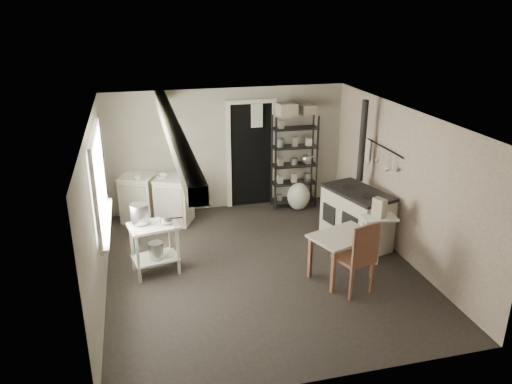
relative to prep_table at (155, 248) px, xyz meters
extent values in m
plane|color=black|center=(1.54, -0.21, -0.40)|extent=(5.00, 5.00, 0.00)
plane|color=beige|center=(1.54, -0.21, 1.90)|extent=(5.00, 5.00, 0.00)
cube|color=#A29C8A|center=(1.54, 2.29, 0.75)|extent=(4.50, 0.02, 2.30)
cube|color=#A29C8A|center=(1.54, -2.71, 0.75)|extent=(4.50, 0.02, 2.30)
cube|color=#A29C8A|center=(-0.71, -0.21, 0.75)|extent=(0.02, 5.00, 2.30)
cube|color=#A29C8A|center=(3.79, -0.21, 0.75)|extent=(0.02, 5.00, 2.30)
cylinder|color=silver|center=(-0.17, 0.07, 0.54)|extent=(0.34, 0.34, 0.28)
cylinder|color=silver|center=(0.19, -0.02, 0.45)|extent=(0.22, 0.22, 0.10)
cylinder|color=silver|center=(0.02, -0.04, -0.02)|extent=(0.26, 0.26, 0.23)
imported|color=silver|center=(0.26, 1.80, 0.55)|extent=(0.35, 0.35, 0.06)
imported|color=silver|center=(-0.15, 1.77, 0.57)|extent=(0.15, 0.15, 0.09)
imported|color=silver|center=(2.48, 2.06, 0.96)|extent=(0.09, 0.09, 0.18)
cube|color=#BCB397|center=(2.59, 2.00, 1.61)|extent=(0.37, 0.33, 0.24)
cube|color=#BCB397|center=(3.00, 2.06, 1.59)|extent=(0.32, 0.31, 0.17)
cube|color=#BCB397|center=(3.23, -0.57, 0.61)|extent=(0.17, 0.22, 0.29)
imported|color=silver|center=(2.79, -0.83, 0.41)|extent=(0.12, 0.12, 0.10)
ellipsoid|color=beige|center=(2.81, 1.78, -0.16)|extent=(0.56, 0.52, 0.53)
cylinder|color=silver|center=(3.22, -0.40, -0.33)|extent=(0.14, 0.14, 0.15)
camera|label=1|loc=(-0.14, -6.64, 3.34)|focal=35.00mm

